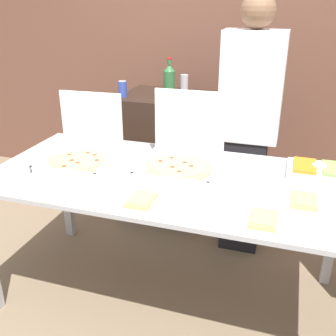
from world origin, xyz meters
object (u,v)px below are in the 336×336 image
at_px(paper_plate_front_center, 304,202).
at_px(person_guest_cap, 248,127).
at_px(soda_can_colored, 123,89).
at_px(pizza_box_far_right, 182,157).
at_px(paper_plate_front_right, 141,201).
at_px(pizza_box_near_left, 82,152).
at_px(veggie_tray, 319,170).
at_px(paper_plate_front_left, 263,220).
at_px(soda_can_silver, 184,82).
at_px(soda_bottle, 169,81).

relative_size(paper_plate_front_center, person_guest_cap, 0.14).
bearing_deg(person_guest_cap, soda_can_colored, -9.20).
distance_m(pizza_box_far_right, soda_can_colored, 1.03).
relative_size(paper_plate_front_right, soda_can_colored, 1.71).
height_order(paper_plate_front_right, person_guest_cap, person_guest_cap).
relative_size(pizza_box_near_left, paper_plate_front_right, 2.06).
bearing_deg(soda_can_colored, veggie_tray, -21.25).
relative_size(paper_plate_front_center, veggie_tray, 0.72).
bearing_deg(soda_can_colored, paper_plate_front_left, -45.14).
height_order(pizza_box_near_left, veggie_tray, pizza_box_near_left).
bearing_deg(soda_can_silver, paper_plate_front_right, -81.54).
bearing_deg(soda_can_silver, paper_plate_front_left, -63.08).
height_order(pizza_box_far_right, soda_can_silver, pizza_box_far_right).
distance_m(pizza_box_far_right, veggie_tray, 0.78).
height_order(soda_bottle, soda_can_colored, soda_bottle).
bearing_deg(paper_plate_front_center, veggie_tray, 78.88).
xyz_separation_m(pizza_box_near_left, soda_bottle, (0.25, 0.93, 0.27)).
xyz_separation_m(pizza_box_far_right, pizza_box_near_left, (-0.59, -0.10, -0.00)).
distance_m(veggie_tray, soda_bottle, 1.32).
relative_size(soda_bottle, person_guest_cap, 0.17).
bearing_deg(pizza_box_far_right, paper_plate_front_left, -43.75).
bearing_deg(soda_can_silver, paper_plate_front_center, -54.29).
relative_size(paper_plate_front_center, soda_can_colored, 2.03).
distance_m(paper_plate_front_right, soda_bottle, 1.36).
distance_m(pizza_box_near_left, soda_can_silver, 1.30).
xyz_separation_m(paper_plate_front_center, soda_bottle, (-1.02, 1.06, 0.33)).
height_order(veggie_tray, soda_can_silver, soda_can_silver).
bearing_deg(person_guest_cap, veggie_tray, 138.54).
xyz_separation_m(paper_plate_front_left, soda_can_silver, (-0.82, 1.62, 0.26)).
height_order(pizza_box_far_right, soda_bottle, soda_bottle).
distance_m(paper_plate_front_left, paper_plate_front_right, 0.58).
bearing_deg(pizza_box_far_right, soda_bottle, 111.27).
xyz_separation_m(paper_plate_front_center, veggie_tray, (0.08, 0.40, 0.01)).
distance_m(pizza_box_near_left, person_guest_cap, 1.13).
relative_size(veggie_tray, soda_bottle, 1.16).
relative_size(pizza_box_near_left, paper_plate_front_left, 1.80).
bearing_deg(pizza_box_near_left, paper_plate_front_center, -8.53).
height_order(paper_plate_front_center, paper_plate_front_right, same).
height_order(paper_plate_front_left, paper_plate_front_right, same).
xyz_separation_m(paper_plate_front_left, person_guest_cap, (-0.21, 1.05, 0.10)).
distance_m(paper_plate_front_left, soda_bottle, 1.59).
height_order(pizza_box_near_left, paper_plate_front_left, pizza_box_near_left).
bearing_deg(paper_plate_front_left, veggie_tray, 68.74).
bearing_deg(paper_plate_front_right, paper_plate_front_left, -0.43).
height_order(paper_plate_front_left, soda_bottle, soda_bottle).
height_order(pizza_box_far_right, paper_plate_front_center, pizza_box_far_right).
bearing_deg(soda_bottle, paper_plate_front_right, -78.24).
bearing_deg(paper_plate_front_left, pizza_box_near_left, 161.55).
bearing_deg(paper_plate_front_left, paper_plate_front_center, 54.45).
bearing_deg(veggie_tray, pizza_box_near_left, -168.53).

